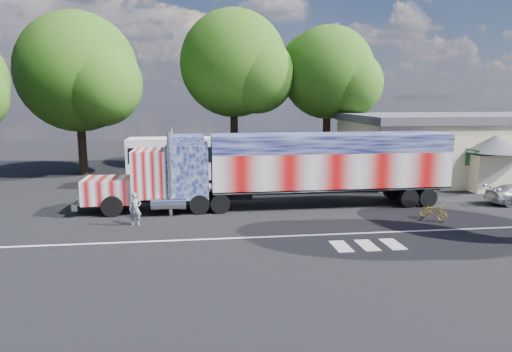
{
  "coord_description": "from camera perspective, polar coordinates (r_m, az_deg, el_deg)",
  "views": [
    {
      "loc": [
        -3.45,
        -23.52,
        6.49
      ],
      "look_at": [
        0.0,
        3.0,
        1.9
      ],
      "focal_mm": 32.0,
      "sensor_mm": 36.0,
      "label": 1
    }
  ],
  "objects": [
    {
      "name": "hall_building",
      "position": [
        41.75,
        26.73,
        3.38
      ],
      "size": [
        22.4,
        12.8,
        5.2
      ],
      "color": "beige",
      "rests_on": "ground"
    },
    {
      "name": "coach_bus",
      "position": [
        34.52,
        -5.59,
        1.97
      ],
      "size": [
        12.26,
        2.85,
        3.57
      ],
      "color": "white",
      "rests_on": "ground"
    },
    {
      "name": "semi_truck",
      "position": [
        27.33,
        3.72,
        1.14
      ],
      "size": [
        21.99,
        3.47,
        4.69
      ],
      "color": "black",
      "rests_on": "ground"
    },
    {
      "name": "bicycle",
      "position": [
        26.46,
        21.26,
        -4.16
      ],
      "size": [
        1.29,
        1.76,
        0.88
      ],
      "primitive_type": "imported",
      "rotation": [
        0.0,
        0.0,
        0.48
      ],
      "color": "gold",
      "rests_on": "ground"
    },
    {
      "name": "tree_nw_a",
      "position": [
        41.29,
        -21.2,
        11.95
      ],
      "size": [
        10.33,
        9.84,
        13.52
      ],
      "color": "black",
      "rests_on": "ground"
    },
    {
      "name": "lane_markings",
      "position": [
        21.42,
        6.95,
        -7.96
      ],
      "size": [
        30.0,
        2.67,
        0.01
      ],
      "color": "silver",
      "rests_on": "ground"
    },
    {
      "name": "tree_ne_a",
      "position": [
        42.73,
        9.2,
        12.57
      ],
      "size": [
        8.76,
        8.34,
        12.92
      ],
      "color": "black",
      "rests_on": "ground"
    },
    {
      "name": "tree_n_mid",
      "position": [
        42.19,
        -2.58,
        13.79
      ],
      "size": [
        10.06,
        9.59,
        14.33
      ],
      "color": "black",
      "rests_on": "ground"
    },
    {
      "name": "woman",
      "position": [
        24.29,
        -14.86,
        -4.01
      ],
      "size": [
        0.65,
        0.46,
        1.71
      ],
      "primitive_type": "imported",
      "rotation": [
        0.0,
        0.0,
        0.08
      ],
      "color": "slate",
      "rests_on": "ground"
    },
    {
      "name": "ground",
      "position": [
        24.65,
        0.9,
        -5.53
      ],
      "size": [
        100.0,
        100.0,
        0.0
      ],
      "primitive_type": "plane",
      "color": "black"
    }
  ]
}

